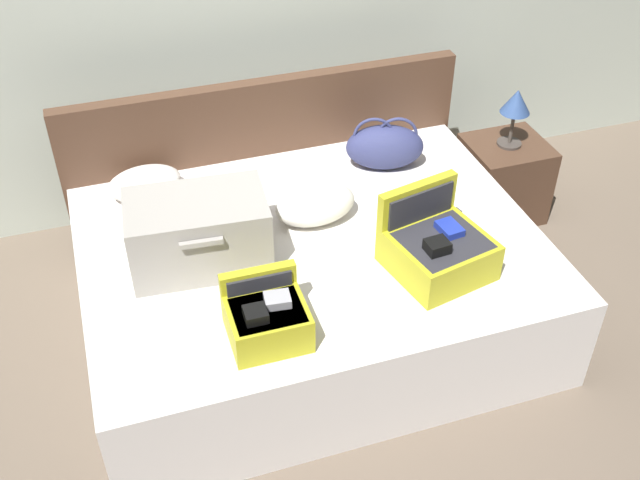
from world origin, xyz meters
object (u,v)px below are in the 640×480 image
at_px(duffel_bag, 385,146).
at_px(nightstand, 503,179).
at_px(bed, 312,283).
at_px(pillow_center_head, 315,204).
at_px(table_lamp, 516,105).
at_px(hard_case_large, 198,232).
at_px(pillow_near_headboard, 145,183).
at_px(hard_case_medium, 437,248).
at_px(hard_case_small, 267,318).

height_order(duffel_bag, nightstand, duffel_bag).
distance_m(duffel_bag, nightstand, 0.88).
xyz_separation_m(bed, nightstand, (1.33, 0.54, -0.02)).
height_order(pillow_center_head, table_lamp, table_lamp).
xyz_separation_m(hard_case_large, pillow_center_head, (0.58, 0.13, -0.07)).
distance_m(bed, duffel_bag, 0.83).
distance_m(pillow_near_headboard, pillow_center_head, 0.87).
bearing_deg(hard_case_medium, pillow_center_head, 115.83).
height_order(hard_case_small, table_lamp, table_lamp).
bearing_deg(pillow_near_headboard, hard_case_small, -74.18).
xyz_separation_m(pillow_center_head, nightstand, (1.26, 0.38, -0.37)).
distance_m(hard_case_large, nightstand, 1.96).
bearing_deg(pillow_center_head, pillow_near_headboard, 148.07).
bearing_deg(nightstand, pillow_near_headboard, 177.71).
xyz_separation_m(hard_case_small, pillow_center_head, (0.42, 0.67, -0.01)).
height_order(bed, pillow_near_headboard, pillow_near_headboard).
relative_size(bed, hard_case_small, 6.76).
height_order(hard_case_small, pillow_near_headboard, hard_case_small).
distance_m(bed, nightstand, 1.43).
relative_size(hard_case_medium, nightstand, 1.00).
height_order(duffel_bag, pillow_center_head, duffel_bag).
relative_size(hard_case_large, pillow_near_headboard, 1.72).
xyz_separation_m(hard_case_medium, table_lamp, (0.87, 0.88, 0.09)).
bearing_deg(bed, pillow_center_head, 67.40).
relative_size(hard_case_large, table_lamp, 1.86).
distance_m(hard_case_large, duffel_bag, 1.16).
bearing_deg(pillow_near_headboard, bed, -42.63).
distance_m(hard_case_small, pillow_near_headboard, 1.18).
xyz_separation_m(pillow_near_headboard, table_lamp, (2.00, -0.08, 0.14)).
relative_size(duffel_bag, pillow_center_head, 1.13).
height_order(hard_case_large, pillow_near_headboard, hard_case_large).
height_order(pillow_near_headboard, pillow_center_head, pillow_center_head).
relative_size(pillow_center_head, table_lamp, 1.17).
xyz_separation_m(duffel_bag, table_lamp, (0.78, 0.05, 0.08)).
relative_size(pillow_near_headboard, table_lamp, 1.08).
bearing_deg(pillow_near_headboard, pillow_center_head, -31.93).
distance_m(hard_case_large, hard_case_medium, 1.04).
bearing_deg(hard_case_medium, hard_case_small, 179.69).
height_order(hard_case_medium, pillow_near_headboard, hard_case_medium).
bearing_deg(pillow_center_head, duffel_bag, 34.10).
distance_m(hard_case_medium, pillow_center_head, 0.64).
relative_size(hard_case_small, pillow_center_head, 0.79).
height_order(hard_case_medium, table_lamp, hard_case_medium).
bearing_deg(nightstand, table_lamp, 0.00).
height_order(bed, nightstand, bed).
relative_size(hard_case_large, duffel_bag, 1.41).
bearing_deg(table_lamp, pillow_center_head, -163.27).
height_order(hard_case_small, duffel_bag, duffel_bag).
bearing_deg(bed, hard_case_small, -124.15).
bearing_deg(pillow_center_head, hard_case_medium, -51.94).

